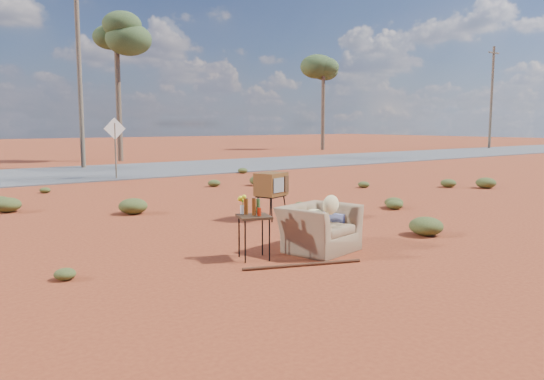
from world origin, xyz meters
TOP-DOWN VIEW (x-y plane):
  - ground at (0.00, 0.00)m, footprint 140.00×140.00m
  - highway at (0.00, 15.00)m, footprint 140.00×7.00m
  - armchair at (0.31, -0.35)m, footprint 1.39×1.08m
  - tv_unit at (1.25, 2.27)m, footprint 0.72×0.65m
  - side_table at (-0.90, -0.18)m, footprint 0.57×0.57m
  - rusty_bar at (-0.56, -0.95)m, footprint 1.64×0.63m
  - road_sign at (1.50, 12.00)m, footprint 0.78×0.06m
  - eucalyptus_center at (5.00, 21.00)m, footprint 3.20×3.20m
  - eucalyptus_right at (22.00, 24.00)m, footprint 3.20×3.20m
  - utility_pole_center at (2.00, 17.50)m, footprint 1.40×0.20m
  - utility_pole_east at (34.00, 17.50)m, footprint 1.40×0.20m
  - scrub_patch at (-0.82, 4.41)m, footprint 17.49×8.07m

SIDE VIEW (x-z plane):
  - ground at x=0.00m, z-range 0.00..0.00m
  - highway at x=0.00m, z-range 0.00..0.04m
  - rusty_bar at x=-0.56m, z-range 0.00..0.05m
  - scrub_patch at x=-0.82m, z-range -0.03..0.30m
  - armchair at x=0.31m, z-range -0.03..0.92m
  - side_table at x=-0.90m, z-range 0.21..1.13m
  - tv_unit at x=1.25m, z-range 0.24..1.21m
  - road_sign at x=1.50m, z-range 0.41..2.60m
  - utility_pole_center at x=2.00m, z-range 0.15..8.15m
  - utility_pole_east at x=34.00m, z-range 0.15..8.15m
  - eucalyptus_right at x=22.00m, z-range 2.39..9.49m
  - eucalyptus_center at x=5.00m, z-range 2.63..10.23m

